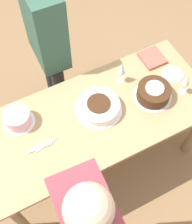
{
  "coord_description": "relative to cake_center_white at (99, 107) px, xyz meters",
  "views": [
    {
      "loc": [
        -0.5,
        -0.98,
        2.7
      ],
      "look_at": [
        0.0,
        0.0,
        0.83
      ],
      "focal_mm": 50.0,
      "sensor_mm": 36.0,
      "label": 1
    }
  ],
  "objects": [
    {
      "name": "ground_plane",
      "position": [
        -0.04,
        -0.04,
        -0.82
      ],
      "size": [
        12.0,
        12.0,
        0.0
      ],
      "primitive_type": "plane",
      "color": "#8E6B47"
    },
    {
      "name": "dining_table",
      "position": [
        -0.04,
        -0.04,
        -0.16
      ],
      "size": [
        1.71,
        0.75,
        0.78
      ],
      "color": "tan",
      "rests_on": "ground_plane"
    },
    {
      "name": "cake_center_white",
      "position": [
        0.0,
        0.0,
        0.0
      ],
      "size": [
        0.34,
        0.34,
        0.09
      ],
      "color": "white",
      "rests_on": "dining_table"
    },
    {
      "name": "cake_front_chocolate",
      "position": [
        0.4,
        -0.08,
        0.01
      ],
      "size": [
        0.28,
        0.28,
        0.11
      ],
      "color": "white",
      "rests_on": "dining_table"
    },
    {
      "name": "cake_back_decorated",
      "position": [
        -0.54,
        0.16,
        0.01
      ],
      "size": [
        0.22,
        0.22,
        0.11
      ],
      "color": "white",
      "rests_on": "dining_table"
    },
    {
      "name": "wine_glass_near",
      "position": [
        0.27,
        0.15,
        0.1
      ],
      "size": [
        0.06,
        0.06,
        0.21
      ],
      "color": "silver",
      "rests_on": "dining_table"
    },
    {
      "name": "wine_glass_far",
      "position": [
        0.62,
        -0.15,
        0.09
      ],
      "size": [
        0.06,
        0.06,
        0.19
      ],
      "color": "silver",
      "rests_on": "dining_table"
    },
    {
      "name": "dessert_plate_right",
      "position": [
        0.65,
        0.02,
        -0.04
      ],
      "size": [
        0.17,
        0.17,
        0.01
      ],
      "color": "white",
      "rests_on": "dining_table"
    },
    {
      "name": "fork_pile",
      "position": [
        -0.47,
        -0.08,
        -0.04
      ],
      "size": [
        0.21,
        0.05,
        0.01
      ],
      "color": "silver",
      "rests_on": "dining_table"
    },
    {
      "name": "napkin_stack",
      "position": [
        0.59,
        0.22,
        -0.03
      ],
      "size": [
        0.17,
        0.19,
        0.03
      ],
      "color": "#B75B4C",
      "rests_on": "dining_table"
    },
    {
      "name": "person_watching",
      "position": [
        -0.11,
        0.64,
        0.13
      ],
      "size": [
        0.23,
        0.41,
        1.58
      ],
      "rotation": [
        0.0,
        0.0,
        -1.6
      ],
      "color": "#232328",
      "rests_on": "ground_plane"
    }
  ]
}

